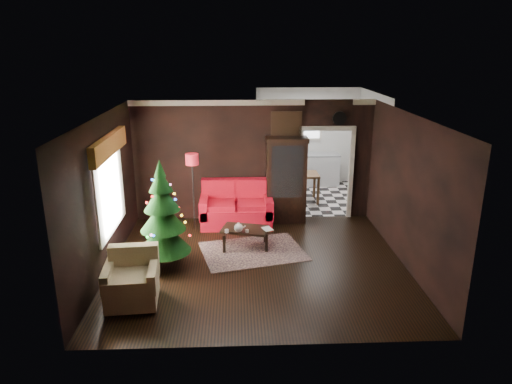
{
  "coord_description": "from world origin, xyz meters",
  "views": [
    {
      "loc": [
        -0.37,
        -8.0,
        3.97
      ],
      "look_at": [
        0.0,
        0.9,
        1.15
      ],
      "focal_mm": 32.75,
      "sensor_mm": 36.0,
      "label": 1
    }
  ],
  "objects_px": {
    "coffee_table": "(245,238)",
    "wall_clock": "(339,118)",
    "christmas_tree": "(162,214)",
    "kitchen_table": "(305,187)",
    "armchair": "(131,277)",
    "teapot": "(239,228)",
    "floor_lamp": "(193,194)",
    "loveseat": "(236,204)",
    "curio_cabinet": "(286,182)"
  },
  "relations": [
    {
      "from": "loveseat",
      "to": "christmas_tree",
      "type": "height_order",
      "value": "christmas_tree"
    },
    {
      "from": "armchair",
      "to": "coffee_table",
      "type": "bearing_deg",
      "value": 43.92
    },
    {
      "from": "christmas_tree",
      "to": "kitchen_table",
      "type": "height_order",
      "value": "christmas_tree"
    },
    {
      "from": "teapot",
      "to": "wall_clock",
      "type": "distance_m",
      "value": 3.51
    },
    {
      "from": "curio_cabinet",
      "to": "christmas_tree",
      "type": "xyz_separation_m",
      "value": [
        -2.48,
        -2.27,
        0.1
      ]
    },
    {
      "from": "floor_lamp",
      "to": "christmas_tree",
      "type": "xyz_separation_m",
      "value": [
        -0.39,
        -1.83,
        0.22
      ]
    },
    {
      "from": "teapot",
      "to": "floor_lamp",
      "type": "bearing_deg",
      "value": 128.23
    },
    {
      "from": "curio_cabinet",
      "to": "coffee_table",
      "type": "bearing_deg",
      "value": -123.23
    },
    {
      "from": "coffee_table",
      "to": "kitchen_table",
      "type": "distance_m",
      "value": 3.35
    },
    {
      "from": "loveseat",
      "to": "armchair",
      "type": "relative_size",
      "value": 2.0
    },
    {
      "from": "coffee_table",
      "to": "kitchen_table",
      "type": "relative_size",
      "value": 1.22
    },
    {
      "from": "curio_cabinet",
      "to": "armchair",
      "type": "distance_m",
      "value": 4.58
    },
    {
      "from": "teapot",
      "to": "loveseat",
      "type": "bearing_deg",
      "value": 91.57
    },
    {
      "from": "floor_lamp",
      "to": "kitchen_table",
      "type": "distance_m",
      "value": 3.35
    },
    {
      "from": "loveseat",
      "to": "coffee_table",
      "type": "distance_m",
      "value": 1.31
    },
    {
      "from": "christmas_tree",
      "to": "teapot",
      "type": "relative_size",
      "value": 9.39
    },
    {
      "from": "teapot",
      "to": "wall_clock",
      "type": "height_order",
      "value": "wall_clock"
    },
    {
      "from": "christmas_tree",
      "to": "teapot",
      "type": "distance_m",
      "value": 1.59
    },
    {
      "from": "armchair",
      "to": "wall_clock",
      "type": "height_order",
      "value": "wall_clock"
    },
    {
      "from": "floor_lamp",
      "to": "coffee_table",
      "type": "bearing_deg",
      "value": -43.26
    },
    {
      "from": "armchair",
      "to": "kitchen_table",
      "type": "distance_m",
      "value": 6.09
    },
    {
      "from": "loveseat",
      "to": "teapot",
      "type": "distance_m",
      "value": 1.47
    },
    {
      "from": "coffee_table",
      "to": "wall_clock",
      "type": "distance_m",
      "value": 3.49
    },
    {
      "from": "armchair",
      "to": "loveseat",
      "type": "bearing_deg",
      "value": 58.92
    },
    {
      "from": "coffee_table",
      "to": "kitchen_table",
      "type": "height_order",
      "value": "kitchen_table"
    },
    {
      "from": "loveseat",
      "to": "christmas_tree",
      "type": "distance_m",
      "value": 2.51
    },
    {
      "from": "christmas_tree",
      "to": "kitchen_table",
      "type": "relative_size",
      "value": 2.5
    },
    {
      "from": "coffee_table",
      "to": "kitchen_table",
      "type": "bearing_deg",
      "value": 60.88
    },
    {
      "from": "teapot",
      "to": "coffee_table",
      "type": "bearing_deg",
      "value": 56.11
    },
    {
      "from": "floor_lamp",
      "to": "coffee_table",
      "type": "distance_m",
      "value": 1.65
    },
    {
      "from": "christmas_tree",
      "to": "armchair",
      "type": "height_order",
      "value": "christmas_tree"
    },
    {
      "from": "curio_cabinet",
      "to": "wall_clock",
      "type": "height_order",
      "value": "wall_clock"
    },
    {
      "from": "loveseat",
      "to": "teapot",
      "type": "height_order",
      "value": "loveseat"
    },
    {
      "from": "curio_cabinet",
      "to": "christmas_tree",
      "type": "relative_size",
      "value": 1.01
    },
    {
      "from": "wall_clock",
      "to": "armchair",
      "type": "bearing_deg",
      "value": -136.9
    },
    {
      "from": "coffee_table",
      "to": "teapot",
      "type": "bearing_deg",
      "value": -123.89
    },
    {
      "from": "floor_lamp",
      "to": "teapot",
      "type": "xyz_separation_m",
      "value": [
        0.98,
        -1.25,
        -0.31
      ]
    },
    {
      "from": "teapot",
      "to": "wall_clock",
      "type": "xyz_separation_m",
      "value": [
        2.31,
        1.87,
        1.86
      ]
    },
    {
      "from": "floor_lamp",
      "to": "kitchen_table",
      "type": "bearing_deg",
      "value": 34.35
    },
    {
      "from": "kitchen_table",
      "to": "loveseat",
      "type": "bearing_deg",
      "value": -137.49
    },
    {
      "from": "floor_lamp",
      "to": "armchair",
      "type": "distance_m",
      "value": 3.24
    },
    {
      "from": "christmas_tree",
      "to": "kitchen_table",
      "type": "distance_m",
      "value": 4.9
    },
    {
      "from": "curio_cabinet",
      "to": "christmas_tree",
      "type": "distance_m",
      "value": 3.37
    },
    {
      "from": "coffee_table",
      "to": "christmas_tree",
      "type": "bearing_deg",
      "value": -152.55
    },
    {
      "from": "loveseat",
      "to": "kitchen_table",
      "type": "height_order",
      "value": "loveseat"
    },
    {
      "from": "loveseat",
      "to": "curio_cabinet",
      "type": "height_order",
      "value": "curio_cabinet"
    },
    {
      "from": "coffee_table",
      "to": "teapot",
      "type": "height_order",
      "value": "teapot"
    },
    {
      "from": "floor_lamp",
      "to": "armchair",
      "type": "relative_size",
      "value": 2.12
    },
    {
      "from": "curio_cabinet",
      "to": "wall_clock",
      "type": "distance_m",
      "value": 1.88
    },
    {
      "from": "armchair",
      "to": "floor_lamp",
      "type": "bearing_deg",
      "value": 72.27
    }
  ]
}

